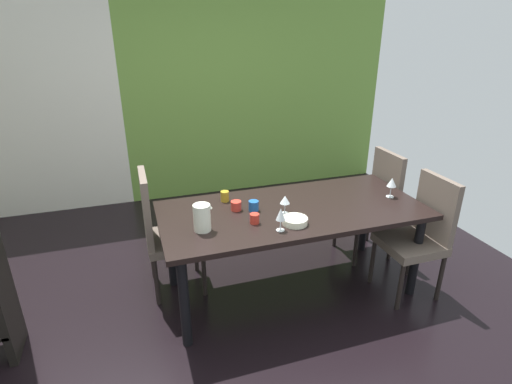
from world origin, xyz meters
TOP-DOWN VIEW (x-y plane):
  - ground_plane at (0.00, 0.00)m, footprint 5.25×5.21m
  - back_panel_interior at (-1.70, 2.55)m, footprint 1.84×0.10m
  - garden_window_panel at (0.92, 2.55)m, footprint 3.41×0.10m
  - dining_table at (0.41, 0.20)m, footprint 2.06×0.95m
  - chair_left_far at (-0.58, 0.52)m, footprint 0.44×0.44m
  - chair_right_near at (1.38, -0.13)m, footprint 0.44×0.44m
  - chair_right_far at (1.39, 0.52)m, footprint 0.44×0.44m
  - wine_glass_left at (1.27, 0.15)m, footprint 0.08×0.08m
  - wine_glass_front at (0.31, 0.13)m, footprint 0.08×0.08m
  - wine_glass_near_shelf at (0.18, -0.11)m, footprint 0.07×0.07m
  - serving_bowl_center at (0.32, -0.05)m, footprint 0.18×0.18m
  - cup_south at (-0.02, 0.31)m, footprint 0.08×0.08m
  - cup_north at (0.10, 0.25)m, footprint 0.08×0.08m
  - cup_east at (0.04, 0.05)m, footprint 0.07×0.07m
  - cup_rear at (-0.07, 0.50)m, footprint 0.07×0.07m
  - pitcher_near_window at (-0.33, 0.06)m, footprint 0.14×0.12m

SIDE VIEW (x-z plane):
  - ground_plane at x=0.00m, z-range -0.02..0.00m
  - chair_right_near at x=1.38m, z-range 0.05..1.05m
  - chair_right_far at x=1.39m, z-range 0.05..1.05m
  - chair_left_far at x=-0.58m, z-range 0.04..1.09m
  - dining_table at x=0.41m, z-range 0.30..1.05m
  - serving_bowl_center at x=0.32m, z-range 0.75..0.80m
  - cup_south at x=-0.02m, z-range 0.75..0.83m
  - cup_east at x=0.04m, z-range 0.75..0.83m
  - cup_north at x=0.10m, z-range 0.75..0.83m
  - cup_rear at x=-0.07m, z-range 0.75..0.84m
  - pitcher_near_window at x=-0.33m, z-range 0.75..0.95m
  - wine_glass_front at x=0.31m, z-range 0.79..0.94m
  - wine_glass_near_shelf at x=0.18m, z-range 0.79..0.96m
  - wine_glass_left at x=1.27m, z-range 0.79..0.96m
  - back_panel_interior at x=-1.70m, z-range 0.00..2.62m
  - garden_window_panel at x=0.92m, z-range 0.00..2.62m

